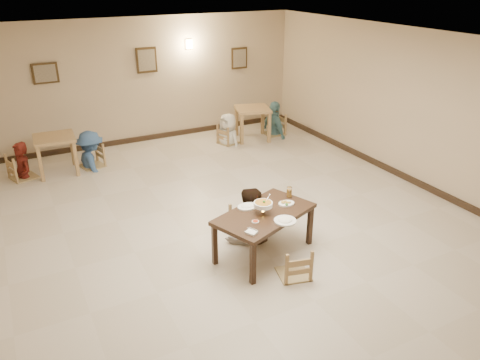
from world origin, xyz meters
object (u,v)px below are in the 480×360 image
bg_chair_ll (20,155)px  curry_warmer (263,204)px  main_diner (249,189)px  bg_chair_lr (90,145)px  main_table (264,217)px  bg_diner_a (17,143)px  chair_near (295,247)px  bg_table_left (55,143)px  bg_chair_rr (274,115)px  drink_glass (289,192)px  bg_diner_b (88,132)px  bg_diner_d (275,102)px  chair_far (247,208)px  bg_chair_rl (228,126)px  bg_diner_c (228,114)px  bg_table_right (253,113)px

bg_chair_ll → curry_warmer: bearing=-166.7°
main_diner → bg_chair_lr: 4.55m
bg_chair_ll → main_table: bearing=-166.4°
main_table → bg_chair_ll: 5.64m
bg_diner_a → chair_near: bearing=10.6°
bg_table_left → bg_chair_rr: bearing=1.0°
main_diner → bg_table_left: 4.81m
bg_chair_rr → drink_glass: bearing=-27.5°
bg_diner_b → bg_diner_d: bearing=-98.2°
bg_table_left → bg_diner_a: bg_diner_a is taller
bg_diner_b → drink_glass: bearing=-162.6°
chair_far → bg_diner_a: bearing=118.8°
bg_chair_lr → bg_chair_rl: bg_chair_lr is taller
bg_chair_rl → bg_diner_c: (0.00, 0.00, 0.30)m
bg_table_left → bg_chair_rl: bg_chair_rl is taller
bg_chair_ll → bg_diner_b: bg_diner_b is taller
curry_warmer → chair_near: bearing=-78.9°
main_table → bg_chair_rl: bg_chair_rl is taller
main_table → drink_glass: (0.61, 0.27, 0.16)m
chair_far → bg_diner_b: size_ratio=0.58×
main_table → drink_glass: drink_glass is taller
main_table → main_diner: main_diner is taller
bg_table_left → bg_table_right: 4.73m
bg_diner_b → bg_diner_d: (4.73, 0.07, 0.07)m
bg_chair_ll → bg_diner_a: bearing=161.3°
bg_table_right → bg_chair_lr: bearing=179.8°
drink_glass → bg_diner_c: bearing=76.1°
bg_chair_rr → bg_diner_b: bg_diner_b is taller
bg_table_left → bg_diner_c: 4.04m
chair_near → bg_table_right: (2.31, 5.42, 0.22)m
curry_warmer → bg_table_right: curry_warmer is taller
bg_diner_d → chair_near: bearing=152.4°
bg_chair_rl → bg_diner_d: bg_diner_d is taller
bg_chair_rl → chair_near: bearing=142.1°
chair_far → bg_chair_ll: size_ratio=0.93×
main_table → bg_diner_d: bg_diner_d is taller
bg_diner_d → bg_chair_ll: bearing=91.6°
chair_far → curry_warmer: 0.76m
chair_near → bg_diner_b: bearing=-58.5°
chair_near → bg_diner_d: bearing=-104.7°
bg_chair_ll → bg_chair_rr: bg_chair_rr is taller
main_diner → bg_chair_rr: main_diner is taller
bg_chair_ll → bg_diner_d: bg_diner_d is taller
drink_glass → bg_table_right: bearing=68.0°
main_table → bg_diner_a: 5.64m
bg_table_right → bg_diner_c: 0.70m
chair_far → drink_glass: chair_far is taller
bg_chair_lr → bg_chair_rl: bearing=76.2°
bg_chair_ll → bg_diner_d: size_ratio=0.58×
bg_chair_ll → bg_diner_a: (0.00, -0.00, 0.27)m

